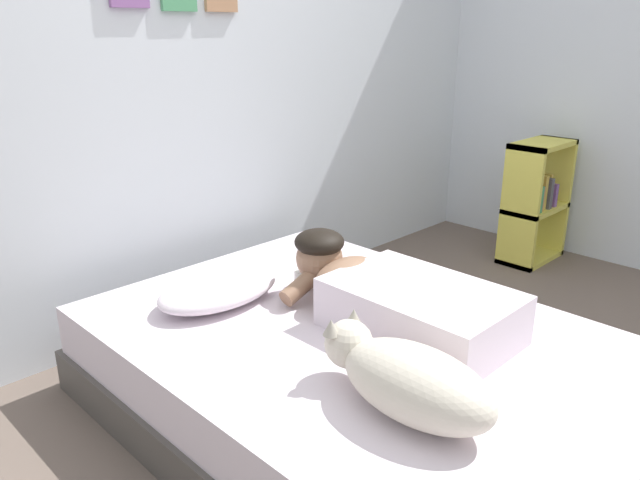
% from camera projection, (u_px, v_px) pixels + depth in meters
% --- Properties ---
extents(ground_plane, '(12.95, 12.95, 0.00)m').
position_uv_depth(ground_plane, '(453.00, 451.00, 2.12)').
color(ground_plane, '#66564C').
extents(back_wall, '(4.47, 0.12, 2.50)m').
position_uv_depth(back_wall, '(176.00, 61.00, 2.77)').
color(back_wall, silver).
rests_on(back_wall, ground).
extents(bed, '(1.40, 2.00, 0.37)m').
position_uv_depth(bed, '(359.00, 378.00, 2.23)').
color(bed, '#4C4742').
rests_on(bed, ground).
extents(pillow, '(0.52, 0.32, 0.11)m').
position_uv_depth(pillow, '(219.00, 289.00, 2.39)').
color(pillow, silver).
rests_on(pillow, bed).
extents(person_lying, '(0.43, 0.92, 0.27)m').
position_uv_depth(person_lying, '(389.00, 295.00, 2.21)').
color(person_lying, silver).
rests_on(person_lying, bed).
extents(dog, '(0.26, 0.57, 0.21)m').
position_uv_depth(dog, '(407.00, 378.00, 1.69)').
color(dog, beige).
rests_on(dog, bed).
extents(coffee_cup, '(0.12, 0.09, 0.07)m').
position_uv_depth(coffee_cup, '(305.00, 278.00, 2.54)').
color(coffee_cup, white).
rests_on(coffee_cup, bed).
extents(cell_phone, '(0.07, 0.14, 0.01)m').
position_uv_depth(cell_phone, '(422.00, 371.00, 1.92)').
color(cell_phone, black).
rests_on(cell_phone, bed).
extents(bookshelf, '(0.45, 0.24, 0.75)m').
position_uv_depth(bookshelf, '(535.00, 200.00, 3.74)').
color(bookshelf, '#D8CC4C').
rests_on(bookshelf, ground).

